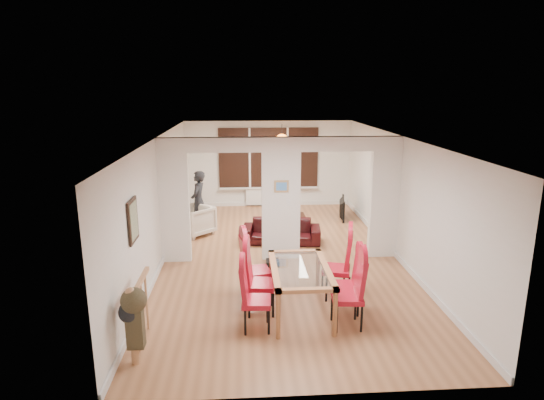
{
  "coord_description": "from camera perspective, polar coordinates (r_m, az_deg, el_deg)",
  "views": [
    {
      "loc": [
        -0.79,
        -9.16,
        3.58
      ],
      "look_at": [
        -0.15,
        0.6,
        1.14
      ],
      "focal_mm": 30.0,
      "sensor_mm": 36.0,
      "label": 1
    }
  ],
  "objects": [
    {
      "name": "dining_chair_lb",
      "position": [
        7.41,
        -1.45,
        -9.91
      ],
      "size": [
        0.52,
        0.52,
        1.15
      ],
      "primitive_type": null,
      "rotation": [
        0.0,
        0.0,
        -0.13
      ],
      "color": "#A51022",
      "rests_on": "floor"
    },
    {
      "name": "dining_table",
      "position": [
        7.5,
        3.54,
        -11.19
      ],
      "size": [
        0.93,
        1.66,
        0.78
      ],
      "primitive_type": null,
      "color": "#9C6139",
      "rests_on": "floor"
    },
    {
      "name": "dining_chair_ra",
      "position": [
        7.1,
        9.43,
        -11.28
      ],
      "size": [
        0.49,
        0.49,
        1.14
      ],
      "primitive_type": null,
      "rotation": [
        0.0,
        0.0,
        -0.08
      ],
      "color": "#A51022",
      "rests_on": "floor"
    },
    {
      "name": "armchair",
      "position": [
        11.42,
        -9.7,
        -2.55
      ],
      "size": [
        1.12,
        1.12,
        0.73
      ],
      "primitive_type": "imported",
      "rotation": [
        0.0,
        0.0,
        -0.81
      ],
      "color": "beige",
      "rests_on": "floor"
    },
    {
      "name": "floor",
      "position": [
        9.86,
        1.09,
        -7.27
      ],
      "size": [
        5.0,
        9.0,
        0.01
      ],
      "primitive_type": "cube",
      "color": "#A16741",
      "rests_on": "ground"
    },
    {
      "name": "sofa",
      "position": [
        10.76,
        1.18,
        -3.93
      ],
      "size": [
        1.9,
        0.93,
        0.53
      ],
      "primitive_type": "imported",
      "rotation": [
        0.0,
        0.0,
        -0.12
      ],
      "color": "black",
      "rests_on": "floor"
    },
    {
      "name": "pendant_light",
      "position": [
        12.59,
        1.24,
        7.49
      ],
      "size": [
        0.36,
        0.36,
        0.36
      ],
      "primitive_type": "sphere",
      "color": "orange",
      "rests_on": "room_walls"
    },
    {
      "name": "bowl",
      "position": [
        12.09,
        2.21,
        -1.87
      ],
      "size": [
        0.2,
        0.2,
        0.05
      ],
      "primitive_type": "imported",
      "color": "black",
      "rests_on": "coffee_table"
    },
    {
      "name": "bottle",
      "position": [
        12.22,
        1.25,
        -1.06
      ],
      "size": [
        0.08,
        0.08,
        0.31
      ],
      "primitive_type": "cylinder",
      "color": "#143F19",
      "rests_on": "coffee_table"
    },
    {
      "name": "shoes",
      "position": [
        9.45,
        0.08,
        -7.89
      ],
      "size": [
        0.26,
        0.29,
        0.11
      ],
      "primitive_type": null,
      "color": "black",
      "rests_on": "floor"
    },
    {
      "name": "dining_chair_rc",
      "position": [
        8.02,
        8.06,
        -8.02
      ],
      "size": [
        0.58,
        0.58,
        1.18
      ],
      "primitive_type": null,
      "rotation": [
        0.0,
        0.0,
        -0.25
      ],
      "color": "#A51022",
      "rests_on": "floor"
    },
    {
      "name": "person",
      "position": [
        11.64,
        -9.21,
        -0.14
      ],
      "size": [
        0.63,
        0.48,
        1.54
      ],
      "primitive_type": "imported",
      "rotation": [
        0.0,
        0.0,
        -1.79
      ],
      "color": "black",
      "rests_on": "floor"
    },
    {
      "name": "dining_chair_rb",
      "position": [
        7.53,
        9.28,
        -10.12
      ],
      "size": [
        0.45,
        0.45,
        1.05
      ],
      "primitive_type": null,
      "rotation": [
        0.0,
        0.0,
        -0.08
      ],
      "color": "#A51022",
      "rests_on": "floor"
    },
    {
      "name": "dining_chair_lc",
      "position": [
        7.9,
        -1.98,
        -8.37
      ],
      "size": [
        0.54,
        0.54,
        1.14
      ],
      "primitive_type": null,
      "rotation": [
        0.0,
        0.0,
        0.22
      ],
      "color": "#A51022",
      "rests_on": "floor"
    },
    {
      "name": "coffee_table",
      "position": [
        12.21,
        1.57,
        -2.43
      ],
      "size": [
        1.1,
        0.56,
        0.25
      ],
      "primitive_type": null,
      "rotation": [
        0.0,
        0.0,
        -0.02
      ],
      "color": "black",
      "rests_on": "floor"
    },
    {
      "name": "bay_window_blinds",
      "position": [
        13.78,
        -0.43,
        5.33
      ],
      "size": [
        3.0,
        0.08,
        1.8
      ],
      "primitive_type": "cube",
      "color": "black",
      "rests_on": "room_walls"
    },
    {
      "name": "stair_newel",
      "position": [
        6.84,
        -16.1,
        -12.86
      ],
      "size": [
        0.4,
        1.2,
        1.1
      ],
      "primitive_type": null,
      "color": "#B27C52",
      "rests_on": "floor"
    },
    {
      "name": "pillar_photo",
      "position": [
        9.31,
        1.19,
        1.73
      ],
      "size": [
        0.3,
        0.03,
        0.25
      ],
      "primitive_type": "cube",
      "color": "#4C8CD8",
      "rests_on": "divider_wall"
    },
    {
      "name": "television",
      "position": [
        12.82,
        8.47,
        -1.02
      ],
      "size": [
        1.01,
        0.32,
        0.58
      ],
      "primitive_type": "imported",
      "rotation": [
        0.0,
        0.0,
        1.38
      ],
      "color": "black",
      "rests_on": "floor"
    },
    {
      "name": "room_walls",
      "position": [
        9.47,
        1.13,
        0.08
      ],
      "size": [
        5.0,
        9.0,
        2.6
      ],
      "primitive_type": null,
      "color": "silver",
      "rests_on": "floor"
    },
    {
      "name": "radiator",
      "position": [
        13.97,
        -0.41,
        0.43
      ],
      "size": [
        1.4,
        0.08,
        0.5
      ],
      "primitive_type": "cube",
      "color": "white",
      "rests_on": "floor"
    },
    {
      "name": "wall_poster",
      "position": [
        7.24,
        -17.05,
        -2.49
      ],
      "size": [
        0.04,
        0.52,
        0.67
      ],
      "primitive_type": "cube",
      "color": "gray",
      "rests_on": "room_walls"
    },
    {
      "name": "dining_chair_la",
      "position": [
        6.95,
        -1.96,
        -11.99
      ],
      "size": [
        0.46,
        0.46,
        1.07
      ],
      "primitive_type": null,
      "rotation": [
        0.0,
        0.0,
        -0.07
      ],
      "color": "#A51022",
      "rests_on": "floor"
    },
    {
      "name": "divider_wall",
      "position": [
        9.47,
        1.13,
        0.08
      ],
      "size": [
        5.0,
        0.18,
        2.6
      ],
      "primitive_type": "cube",
      "color": "white",
      "rests_on": "floor"
    }
  ]
}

